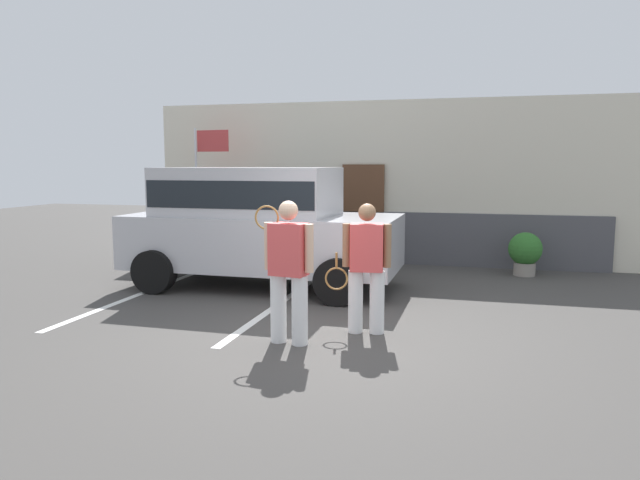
{
  "coord_description": "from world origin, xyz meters",
  "views": [
    {
      "loc": [
        1.84,
        -6.73,
        2.11
      ],
      "look_at": [
        -0.29,
        1.2,
        1.05
      ],
      "focal_mm": 33.11,
      "sensor_mm": 36.0,
      "label": 1
    }
  ],
  "objects_px": {
    "tennis_player_man": "(288,270)",
    "tennis_player_woman": "(366,267)",
    "flag_pole": "(204,169)",
    "potted_plant_by_porch": "(525,252)",
    "parked_suv": "(257,221)"
  },
  "relations": [
    {
      "from": "tennis_player_woman",
      "to": "flag_pole",
      "type": "xyz_separation_m",
      "value": [
        -4.36,
        4.51,
        1.15
      ]
    },
    {
      "from": "tennis_player_man",
      "to": "tennis_player_woman",
      "type": "bearing_deg",
      "value": -131.99
    },
    {
      "from": "flag_pole",
      "to": "tennis_player_man",
      "type": "bearing_deg",
      "value": -55.41
    },
    {
      "from": "potted_plant_by_porch",
      "to": "flag_pole",
      "type": "height_order",
      "value": "flag_pole"
    },
    {
      "from": "tennis_player_man",
      "to": "tennis_player_woman",
      "type": "relative_size",
      "value": 1.04
    },
    {
      "from": "potted_plant_by_porch",
      "to": "tennis_player_man",
      "type": "bearing_deg",
      "value": -119.97
    },
    {
      "from": "tennis_player_man",
      "to": "potted_plant_by_porch",
      "type": "distance_m",
      "value": 6.05
    },
    {
      "from": "flag_pole",
      "to": "parked_suv",
      "type": "bearing_deg",
      "value": -47.38
    },
    {
      "from": "tennis_player_man",
      "to": "flag_pole",
      "type": "xyz_separation_m",
      "value": [
        -3.57,
        5.17,
        1.11
      ]
    },
    {
      "from": "parked_suv",
      "to": "tennis_player_woman",
      "type": "height_order",
      "value": "parked_suv"
    },
    {
      "from": "tennis_player_man",
      "to": "flag_pole",
      "type": "height_order",
      "value": "flag_pole"
    },
    {
      "from": "tennis_player_man",
      "to": "tennis_player_woman",
      "type": "distance_m",
      "value": 1.04
    },
    {
      "from": "potted_plant_by_porch",
      "to": "flag_pole",
      "type": "distance_m",
      "value": 6.76
    },
    {
      "from": "flag_pole",
      "to": "potted_plant_by_porch",
      "type": "bearing_deg",
      "value": 0.5
    },
    {
      "from": "flag_pole",
      "to": "tennis_player_woman",
      "type": "bearing_deg",
      "value": -45.91
    }
  ]
}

